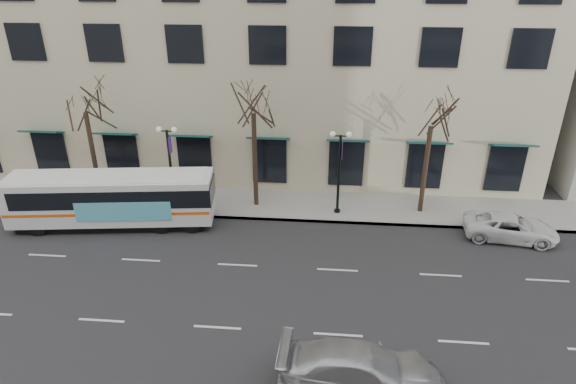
# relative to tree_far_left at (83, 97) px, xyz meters

# --- Properties ---
(ground) EXTENTS (160.00, 160.00, 0.00)m
(ground) POSITION_rel_tree_far_left_xyz_m (10.00, -8.80, -6.70)
(ground) COLOR black
(ground) RESTS_ON ground
(sidewalk_far) EXTENTS (80.00, 4.00, 0.15)m
(sidewalk_far) POSITION_rel_tree_far_left_xyz_m (15.00, 0.20, -6.62)
(sidewalk_far) COLOR gray
(sidewalk_far) RESTS_ON ground
(tree_far_left) EXTENTS (3.60, 3.60, 8.34)m
(tree_far_left) POSITION_rel_tree_far_left_xyz_m (0.00, 0.00, 0.00)
(tree_far_left) COLOR black
(tree_far_left) RESTS_ON ground
(tree_far_mid) EXTENTS (3.60, 3.60, 8.55)m
(tree_far_mid) POSITION_rel_tree_far_left_xyz_m (10.00, 0.00, 0.21)
(tree_far_mid) COLOR black
(tree_far_mid) RESTS_ON ground
(tree_far_right) EXTENTS (3.60, 3.60, 8.06)m
(tree_far_right) POSITION_rel_tree_far_left_xyz_m (20.00, 0.00, -0.28)
(tree_far_right) COLOR black
(tree_far_right) RESTS_ON ground
(lamp_post_left) EXTENTS (1.22, 0.45, 5.21)m
(lamp_post_left) POSITION_rel_tree_far_left_xyz_m (5.01, -0.60, -3.75)
(lamp_post_left) COLOR black
(lamp_post_left) RESTS_ON ground
(lamp_post_right) EXTENTS (1.22, 0.45, 5.21)m
(lamp_post_right) POSITION_rel_tree_far_left_xyz_m (15.01, -0.60, -3.75)
(lamp_post_right) COLOR black
(lamp_post_right) RESTS_ON ground
(city_bus) EXTENTS (11.61, 3.87, 3.09)m
(city_bus) POSITION_rel_tree_far_left_xyz_m (2.31, -2.99, -5.01)
(city_bus) COLOR white
(city_bus) RESTS_ON ground
(silver_car) EXTENTS (5.93, 2.61, 1.69)m
(silver_car) POSITION_rel_tree_far_left_xyz_m (15.77, -13.76, -5.85)
(silver_car) COLOR #B8BAC0
(silver_car) RESTS_ON ground
(white_pickup) EXTENTS (5.14, 2.87, 1.36)m
(white_pickup) POSITION_rel_tree_far_left_xyz_m (24.41, -2.60, -6.02)
(white_pickup) COLOR silver
(white_pickup) RESTS_ON ground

